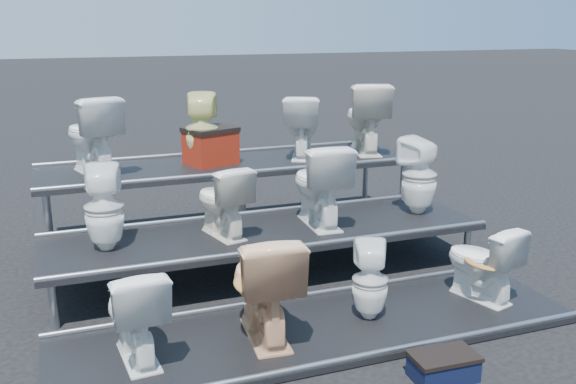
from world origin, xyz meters
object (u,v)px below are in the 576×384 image
object	(u,v)px
toilet_2	(370,280)
toilet_4	(104,208)
toilet_6	(319,184)
toilet_10	(302,126)
toilet_9	(202,129)
red_crate	(211,148)
toilet_3	(482,262)
toilet_1	(264,284)
toilet_8	(92,135)
toilet_11	(366,117)
toilet_5	(222,201)
toilet_0	(135,312)
step_stool	(443,368)
toilet_7	(419,176)

from	to	relation	value
toilet_2	toilet_4	xyz separation A→B (m)	(-1.94, 1.30, 0.46)
toilet_6	toilet_10	world-z (taller)	toilet_10
toilet_9	red_crate	size ratio (longest dim) A/B	1.58
red_crate	toilet_9	bearing A→B (deg)	164.33
toilet_2	toilet_3	distance (m)	1.08
toilet_6	red_crate	xyz separation A→B (m)	(-0.76, 1.31, 0.17)
toilet_1	toilet_8	bearing A→B (deg)	-63.92
toilet_2	toilet_6	xyz separation A→B (m)	(0.10, 1.30, 0.49)
toilet_8	toilet_11	size ratio (longest dim) A/B	0.96
toilet_5	red_crate	world-z (taller)	red_crate
toilet_1	toilet_11	xyz separation A→B (m)	(2.17, 2.60, 0.80)
toilet_1	toilet_5	xyz separation A→B (m)	(0.03, 1.30, 0.31)
toilet_2	toilet_6	size ratio (longest dim) A/B	0.79
toilet_9	toilet_11	size ratio (longest dim) A/B	0.94
toilet_6	toilet_9	bearing A→B (deg)	-53.69
toilet_5	toilet_8	distance (m)	1.73
toilet_5	toilet_11	distance (m)	2.55
toilet_0	toilet_1	distance (m)	0.97
toilet_1	toilet_9	world-z (taller)	toilet_9
toilet_1	toilet_5	size ratio (longest dim) A/B	1.26
toilet_10	toilet_8	bearing A→B (deg)	24.19
toilet_10	step_stool	distance (m)	3.73
toilet_6	red_crate	size ratio (longest dim) A/B	1.63
toilet_3	toilet_5	distance (m)	2.39
toilet_9	red_crate	bearing A→B (deg)	-159.21
toilet_0	toilet_8	distance (m)	2.74
step_stool	toilet_0	bearing A→B (deg)	157.27
step_stool	toilet_4	bearing A→B (deg)	134.95
toilet_3	toilet_4	bearing A→B (deg)	-38.98
toilet_5	toilet_7	xyz separation A→B (m)	(2.12, 0.00, 0.06)
toilet_10	toilet_11	world-z (taller)	toilet_11
toilet_3	toilet_5	world-z (taller)	toilet_5
toilet_0	toilet_10	distance (m)	3.57
toilet_10	toilet_0	bearing A→B (deg)	72.57
toilet_11	toilet_9	bearing A→B (deg)	14.96
toilet_11	red_crate	distance (m)	1.94
toilet_6	toilet_8	bearing A→B (deg)	-29.66
toilet_7	toilet_11	distance (m)	1.37
toilet_8	step_stool	xyz separation A→B (m)	(2.02, -3.53, -1.19)
toilet_3	toilet_4	xyz separation A→B (m)	(-3.03, 1.30, 0.44)
toilet_1	toilet_4	size ratio (longest dim) A/B	1.13
toilet_0	toilet_9	world-z (taller)	toilet_9
toilet_6	toilet_1	bearing A→B (deg)	55.30
toilet_1	toilet_9	distance (m)	2.72
toilet_5	toilet_10	world-z (taller)	toilet_10
toilet_0	toilet_3	distance (m)	2.96
toilet_3	toilet_6	xyz separation A→B (m)	(-0.98, 1.30, 0.47)
toilet_6	toilet_2	bearing A→B (deg)	88.77
toilet_0	toilet_8	size ratio (longest dim) A/B	0.87
toilet_6	toilet_9	size ratio (longest dim) A/B	1.03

